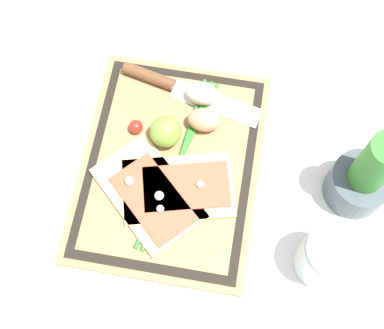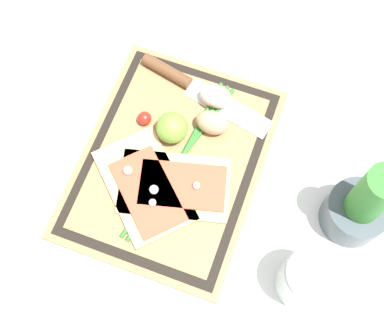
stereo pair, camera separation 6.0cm
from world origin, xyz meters
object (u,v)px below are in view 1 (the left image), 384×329
pizza_slice_far (180,188)px  herb_pot (364,178)px  pizza_slice_near (149,195)px  sauce_jar (326,257)px  egg_brown (204,120)px  lime (166,131)px  egg_pink (202,94)px  cherry_tomato_red (136,127)px  knife (168,84)px

pizza_slice_far → herb_pot: 0.30m
herb_pot → pizza_slice_near: bearing=-78.0°
pizza_slice_near → pizza_slice_far: (-0.02, 0.05, 0.00)m
sauce_jar → herb_pot: bearing=161.6°
egg_brown → herb_pot: size_ratio=0.30×
lime → herb_pot: 0.34m
egg_pink → pizza_slice_far: bearing=-2.9°
lime → herb_pot: bearing=83.7°
lime → cherry_tomato_red: (-0.01, -0.06, -0.02)m
lime → egg_pink: bearing=150.4°
knife → sauce_jar: size_ratio=2.55×
lime → cherry_tomato_red: bearing=-97.2°
cherry_tomato_red → sauce_jar: sauce_jar is taller
egg_pink → sauce_jar: bearing=42.9°
cherry_tomato_red → knife: bearing=157.4°
sauce_jar → egg_pink: bearing=-137.1°
cherry_tomato_red → sauce_jar: bearing=62.8°
knife → sauce_jar: (0.28, 0.31, 0.02)m
egg_pink → egg_brown: bearing=12.2°
knife → herb_pot: bearing=68.2°
pizza_slice_far → herb_pot: size_ratio=1.07×
lime → cherry_tomato_red: size_ratio=2.27×
egg_brown → herb_pot: 0.29m
pizza_slice_far → sauce_jar: 0.27m
pizza_slice_far → lime: 0.10m
knife → sauce_jar: 0.41m
herb_pot → pizza_slice_far: bearing=-79.9°
lime → cherry_tomato_red: lime is taller
knife → herb_pot: (0.14, 0.35, 0.04)m
egg_brown → cherry_tomato_red: egg_brown is taller
lime → egg_brown: bearing=120.9°
pizza_slice_near → egg_pink: 0.21m
pizza_slice_near → herb_pot: size_ratio=1.11×
egg_brown → herb_pot: bearing=75.0°
egg_pink → sauce_jar: 0.36m
cherry_tomato_red → egg_brown: bearing=104.2°
pizza_slice_far → knife: bearing=-163.7°
cherry_tomato_red → pizza_slice_near: bearing=21.9°
pizza_slice_far → lime: size_ratio=3.78×
knife → egg_pink: (0.02, 0.07, 0.01)m
pizza_slice_far → cherry_tomato_red: (-0.10, -0.10, 0.01)m
egg_pink → pizza_slice_near: bearing=-16.4°
egg_brown → sauce_jar: 0.31m
pizza_slice_near → sauce_jar: size_ratio=2.09×
pizza_slice_near → cherry_tomato_red: 0.13m
pizza_slice_far → knife: pizza_slice_far is taller
pizza_slice_far → egg_pink: size_ratio=3.62×
pizza_slice_near → pizza_slice_far: same height
egg_brown → egg_pink: (-0.05, -0.01, 0.00)m
egg_pink → lime: bearing=-29.6°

